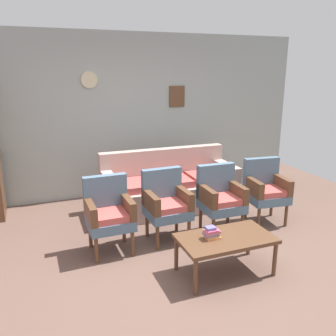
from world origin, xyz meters
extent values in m
plane|color=brown|center=(0.00, 0.00, 0.00)|extent=(7.68, 7.68, 0.00)
cube|color=#939E99|center=(0.00, 2.63, 1.35)|extent=(6.40, 0.06, 2.70)
cube|color=brown|center=(0.90, 2.58, 1.65)|extent=(0.28, 0.02, 0.36)
cylinder|color=beige|center=(-0.60, 2.58, 1.95)|extent=(0.26, 0.03, 0.26)
cube|color=tan|center=(0.38, 1.59, 0.21)|extent=(2.05, 0.83, 0.42)
cube|color=tan|center=(0.39, 1.91, 0.66)|extent=(2.04, 0.19, 0.48)
cube|color=tan|center=(1.32, 1.58, 0.54)|extent=(0.17, 0.80, 0.24)
cube|color=tan|center=(-0.56, 1.61, 0.54)|extent=(0.17, 0.80, 0.24)
cube|color=#B74C47|center=(0.98, 1.55, 0.47)|extent=(0.55, 0.57, 0.10)
cube|color=#B74C47|center=(0.38, 1.55, 0.47)|extent=(0.55, 0.57, 0.10)
cube|color=#B74C47|center=(-0.22, 1.56, 0.47)|extent=(0.55, 0.57, 0.10)
cube|color=slate|center=(-0.77, 0.60, 0.38)|extent=(0.53, 0.49, 0.12)
cube|color=#B74C47|center=(-0.77, 0.58, 0.47)|extent=(0.45, 0.41, 0.10)
cube|color=slate|center=(-0.77, 0.80, 0.67)|extent=(0.52, 0.11, 0.46)
cube|color=brown|center=(-0.55, 0.60, 0.55)|extent=(0.09, 0.48, 0.22)
cube|color=brown|center=(-0.99, 0.60, 0.55)|extent=(0.09, 0.48, 0.22)
cylinder|color=brown|center=(-0.55, 0.41, 0.16)|extent=(0.04, 0.04, 0.32)
cylinder|color=brown|center=(-0.97, 0.41, 0.16)|extent=(0.04, 0.04, 0.32)
cylinder|color=brown|center=(-0.56, 0.79, 0.16)|extent=(0.04, 0.04, 0.32)
cylinder|color=brown|center=(-0.98, 0.79, 0.16)|extent=(0.04, 0.04, 0.32)
cube|color=slate|center=(-0.03, 0.64, 0.38)|extent=(0.53, 0.49, 0.12)
cube|color=#B74C47|center=(-0.03, 0.62, 0.47)|extent=(0.45, 0.42, 0.10)
cube|color=slate|center=(-0.03, 0.84, 0.67)|extent=(0.52, 0.11, 0.46)
cube|color=brown|center=(0.19, 0.65, 0.55)|extent=(0.09, 0.48, 0.22)
cube|color=brown|center=(-0.25, 0.63, 0.55)|extent=(0.09, 0.48, 0.22)
cylinder|color=brown|center=(0.19, 0.46, 0.16)|extent=(0.04, 0.04, 0.32)
cylinder|color=brown|center=(-0.23, 0.44, 0.16)|extent=(0.04, 0.04, 0.32)
cylinder|color=brown|center=(0.18, 0.84, 0.16)|extent=(0.04, 0.04, 0.32)
cylinder|color=brown|center=(-0.24, 0.82, 0.16)|extent=(0.04, 0.04, 0.32)
cube|color=slate|center=(0.71, 0.58, 0.38)|extent=(0.53, 0.49, 0.12)
cube|color=#B74C47|center=(0.71, 0.56, 0.47)|extent=(0.45, 0.42, 0.10)
cube|color=slate|center=(0.71, 0.78, 0.67)|extent=(0.52, 0.11, 0.46)
cube|color=brown|center=(0.93, 0.57, 0.55)|extent=(0.09, 0.48, 0.22)
cube|color=brown|center=(0.49, 0.58, 0.55)|extent=(0.09, 0.48, 0.22)
cylinder|color=brown|center=(0.91, 0.38, 0.16)|extent=(0.04, 0.04, 0.32)
cylinder|color=brown|center=(0.49, 0.39, 0.16)|extent=(0.04, 0.04, 0.32)
cylinder|color=brown|center=(0.92, 0.76, 0.16)|extent=(0.04, 0.04, 0.32)
cylinder|color=brown|center=(0.50, 0.77, 0.16)|extent=(0.04, 0.04, 0.32)
cube|color=slate|center=(1.46, 0.64, 0.38)|extent=(0.57, 0.53, 0.12)
cube|color=#B74C47|center=(1.46, 0.62, 0.47)|extent=(0.48, 0.45, 0.10)
cube|color=slate|center=(1.48, 0.84, 0.67)|extent=(0.53, 0.16, 0.46)
cube|color=brown|center=(1.68, 0.62, 0.55)|extent=(0.13, 0.49, 0.22)
cube|color=brown|center=(1.24, 0.67, 0.55)|extent=(0.13, 0.49, 0.22)
cylinder|color=brown|center=(1.65, 0.43, 0.16)|extent=(0.04, 0.04, 0.32)
cylinder|color=brown|center=(1.23, 0.48, 0.16)|extent=(0.04, 0.04, 0.32)
cylinder|color=brown|center=(1.69, 0.81, 0.16)|extent=(0.04, 0.04, 0.32)
cylinder|color=brown|center=(1.28, 0.85, 0.16)|extent=(0.04, 0.04, 0.32)
cube|color=brown|center=(0.27, -0.28, 0.40)|extent=(1.00, 0.56, 0.04)
cylinder|color=brown|center=(-0.19, -0.04, 0.19)|extent=(0.04, 0.04, 0.38)
cylinder|color=brown|center=(0.73, -0.04, 0.19)|extent=(0.04, 0.04, 0.38)
cylinder|color=brown|center=(-0.19, -0.52, 0.19)|extent=(0.04, 0.04, 0.38)
cylinder|color=brown|center=(0.73, -0.52, 0.19)|extent=(0.04, 0.04, 0.38)
cube|color=#EF8C54|center=(0.12, -0.27, 0.43)|extent=(0.16, 0.09, 0.02)
cube|color=tan|center=(0.12, -0.27, 0.45)|extent=(0.14, 0.08, 0.02)
cube|color=slate|center=(0.10, -0.25, 0.47)|extent=(0.13, 0.11, 0.02)
cube|color=#B9687A|center=(0.12, -0.25, 0.49)|extent=(0.16, 0.11, 0.03)
cube|color=#D74F75|center=(0.11, -0.28, 0.51)|extent=(0.13, 0.07, 0.02)
cube|color=#615999|center=(0.10, -0.26, 0.54)|extent=(0.10, 0.08, 0.03)
camera|label=1|loc=(-1.51, -3.20, 2.11)|focal=37.80mm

